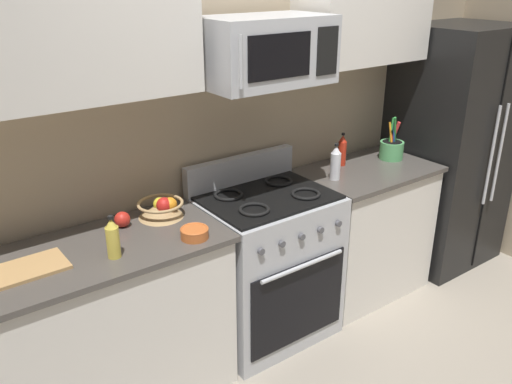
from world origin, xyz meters
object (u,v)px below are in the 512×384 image
at_px(utensil_crock, 392,149).
at_px(bottle_oil, 113,238).
at_px(prep_bowl, 195,233).
at_px(microwave, 265,51).
at_px(refrigerator, 449,148).
at_px(bottle_hot_sauce, 342,150).
at_px(range_oven, 266,264).
at_px(fruit_basket, 161,208).
at_px(cutting_board, 23,270).
at_px(apple_loose, 122,219).
at_px(bottle_vinegar, 336,163).

xyz_separation_m(utensil_crock, bottle_oil, (-2.08, -0.17, 0.02)).
bearing_deg(prep_bowl, microwave, 19.59).
xyz_separation_m(refrigerator, utensil_crock, (-0.59, 0.06, 0.09)).
relative_size(bottle_hot_sauce, bottle_oil, 1.07).
distance_m(range_oven, prep_bowl, 0.77).
relative_size(refrigerator, utensil_crock, 5.80).
bearing_deg(fruit_basket, microwave, -10.06).
height_order(bottle_oil, prep_bowl, bottle_oil).
bearing_deg(microwave, utensil_crock, 0.92).
height_order(microwave, fruit_basket, microwave).
relative_size(fruit_basket, cutting_board, 0.67).
bearing_deg(range_oven, apple_loose, 170.03).
relative_size(range_oven, refrigerator, 0.61).
bearing_deg(prep_bowl, bottle_vinegar, 8.81).
bearing_deg(cutting_board, microwave, 1.79).
distance_m(bottle_vinegar, bottle_hot_sauce, 0.27).
bearing_deg(fruit_basket, prep_bowl, -86.87).
relative_size(utensil_crock, bottle_hot_sauce, 1.38).
relative_size(range_oven, cutting_board, 2.98).
distance_m(refrigerator, utensil_crock, 0.60).
xyz_separation_m(cutting_board, bottle_vinegar, (1.87, 0.01, 0.10)).
bearing_deg(refrigerator, microwave, 178.55).
bearing_deg(microwave, bottle_oil, -171.04).
relative_size(cutting_board, bottle_oil, 1.77).
bearing_deg(bottle_oil, range_oven, 7.47).
height_order(range_oven, utensil_crock, utensil_crock).
bearing_deg(bottle_oil, prep_bowl, -7.94).
relative_size(utensil_crock, bottle_oil, 1.49).
height_order(range_oven, cutting_board, range_oven).
relative_size(refrigerator, bottle_vinegar, 7.68).
xyz_separation_m(refrigerator, fruit_basket, (-2.30, 0.15, 0.07)).
bearing_deg(cutting_board, bottle_hot_sauce, 4.63).
distance_m(utensil_crock, cutting_board, 2.45).
bearing_deg(bottle_hot_sauce, range_oven, -168.38).
bearing_deg(range_oven, refrigerator, -0.58).
bearing_deg(bottle_hot_sauce, microwave, -170.30).
bearing_deg(apple_loose, refrigerator, -3.65).
relative_size(fruit_basket, apple_loose, 3.02).
height_order(fruit_basket, cutting_board, fruit_basket).
bearing_deg(range_oven, utensil_crock, 2.25).
distance_m(range_oven, refrigerator, 1.75).
relative_size(apple_loose, prep_bowl, 0.58).
bearing_deg(bottle_vinegar, apple_loose, 173.49).
bearing_deg(apple_loose, cutting_board, -163.23).
relative_size(range_oven, bottle_hot_sauce, 4.92).
distance_m(microwave, apple_loose, 1.13).
relative_size(refrigerator, bottle_hot_sauce, 8.02).
bearing_deg(range_oven, bottle_vinegar, -1.07).
bearing_deg(prep_bowl, fruit_basket, 93.13).
bearing_deg(bottle_oil, microwave, 8.96).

